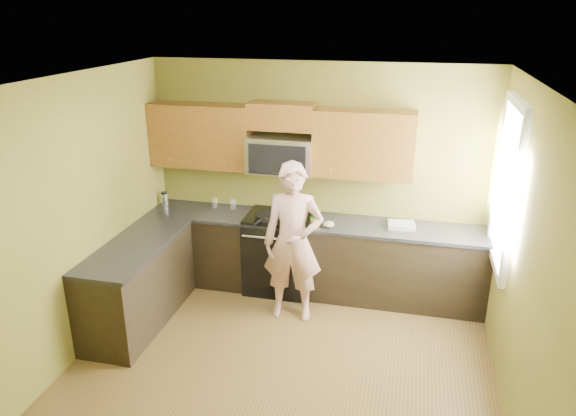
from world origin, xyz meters
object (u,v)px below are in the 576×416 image
(woman, at_px, (293,242))
(travel_mug, at_px, (165,205))
(microwave, at_px, (281,172))
(frying_pan, at_px, (266,219))
(butter_tub, at_px, (315,220))
(stove, at_px, (279,252))

(woman, height_order, travel_mug, woman)
(microwave, relative_size, frying_pan, 1.59)
(woman, height_order, butter_tub, woman)
(stove, relative_size, microwave, 1.25)
(stove, distance_m, microwave, 0.98)
(woman, relative_size, butter_tub, 14.55)
(travel_mug, bearing_deg, stove, -3.58)
(stove, height_order, butter_tub, butter_tub)
(frying_pan, bearing_deg, butter_tub, 26.79)
(microwave, height_order, travel_mug, microwave)
(microwave, distance_m, travel_mug, 1.59)
(frying_pan, relative_size, travel_mug, 2.77)
(microwave, relative_size, butter_tub, 6.25)
(frying_pan, relative_size, butter_tub, 3.94)
(stove, height_order, microwave, microwave)
(microwave, distance_m, frying_pan, 0.57)
(frying_pan, height_order, travel_mug, travel_mug)
(woman, height_order, frying_pan, woman)
(butter_tub, bearing_deg, stove, -177.21)
(woman, distance_m, butter_tub, 0.61)
(frying_pan, bearing_deg, stove, 59.29)
(stove, distance_m, butter_tub, 0.62)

